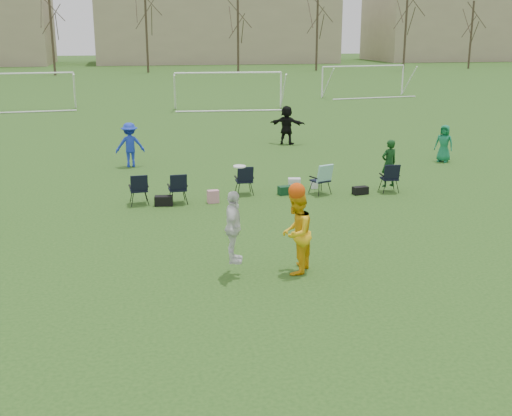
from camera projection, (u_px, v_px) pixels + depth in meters
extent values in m
plane|color=#224B17|center=(279.00, 292.00, 13.25)|extent=(260.00, 260.00, 0.00)
imported|color=#1933BE|center=(130.00, 145.00, 25.13)|extent=(1.17, 0.72, 1.74)
imported|color=#147048|center=(444.00, 143.00, 26.11)|extent=(0.87, 0.86, 1.52)
imported|color=black|center=(287.00, 125.00, 30.12)|extent=(1.73, 1.31, 1.82)
imported|color=white|center=(233.00, 227.00, 13.82)|extent=(0.60, 1.00, 1.60)
imported|color=yellow|center=(296.00, 233.00, 14.08)|extent=(1.06, 1.12, 1.84)
sphere|color=#DC450B|center=(297.00, 191.00, 13.83)|extent=(0.37, 0.37, 0.37)
cylinder|color=white|center=(240.00, 166.00, 13.54)|extent=(0.27, 0.27, 0.03)
imported|color=#0F3713|center=(389.00, 163.00, 21.31)|extent=(0.66, 0.52, 1.59)
cube|color=black|center=(164.00, 201.00, 19.74)|extent=(0.59, 0.37, 0.30)
cube|color=#D08697|center=(213.00, 197.00, 20.03)|extent=(0.37, 0.26, 0.40)
cube|color=#0F371C|center=(285.00, 190.00, 21.05)|extent=(0.49, 0.35, 0.28)
cube|color=silver|center=(294.00, 183.00, 21.98)|extent=(0.47, 0.38, 0.32)
cylinder|color=white|center=(314.00, 184.00, 21.87)|extent=(0.26, 0.26, 0.30)
cube|color=black|center=(360.00, 190.00, 21.08)|extent=(0.54, 0.34, 0.26)
cube|color=black|center=(139.00, 189.00, 19.81)|extent=(0.64, 0.64, 0.96)
cube|color=black|center=(178.00, 188.00, 19.91)|extent=(0.64, 0.64, 0.96)
cube|color=black|center=(244.00, 180.00, 21.01)|extent=(0.60, 0.60, 0.96)
cube|color=black|center=(320.00, 179.00, 21.07)|extent=(0.77, 0.77, 0.96)
cube|color=black|center=(389.00, 178.00, 21.34)|extent=(0.66, 0.66, 0.96)
cylinder|color=white|center=(75.00, 90.00, 44.13)|extent=(0.12, 0.12, 2.40)
cylinder|color=white|center=(17.00, 74.00, 42.82)|extent=(7.28, 0.76, 0.12)
cylinder|color=white|center=(175.00, 91.00, 43.45)|extent=(0.12, 0.12, 2.40)
cylinder|color=white|center=(281.00, 90.00, 44.36)|extent=(0.12, 0.12, 2.40)
cylinder|color=white|center=(228.00, 73.00, 43.58)|extent=(7.29, 0.63, 0.12)
cylinder|color=white|center=(322.00, 82.00, 50.68)|extent=(0.12, 0.12, 2.40)
cylinder|color=white|center=(402.00, 80.00, 53.01)|extent=(0.12, 0.12, 2.40)
cylinder|color=white|center=(364.00, 66.00, 51.53)|extent=(7.25, 1.13, 0.12)
cylinder|color=#382B21|center=(52.00, 31.00, 74.48)|extent=(0.28, 0.28, 10.20)
cylinder|color=#382B21|center=(146.00, 26.00, 79.24)|extent=(0.28, 0.28, 11.40)
cylinder|color=#382B21|center=(238.00, 36.00, 78.82)|extent=(0.28, 0.28, 9.00)
cylinder|color=#382B21|center=(317.00, 31.00, 83.57)|extent=(0.28, 0.28, 10.20)
cylinder|color=#382B21|center=(406.00, 26.00, 82.67)|extent=(0.28, 0.28, 11.40)
cylinder|color=#382B21|center=(471.00, 35.00, 87.91)|extent=(0.28, 0.28, 9.00)
cube|color=tan|center=(215.00, 28.00, 104.71)|extent=(38.00, 16.00, 11.00)
cube|color=tan|center=(458.00, 22.00, 112.60)|extent=(30.00, 16.00, 13.00)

